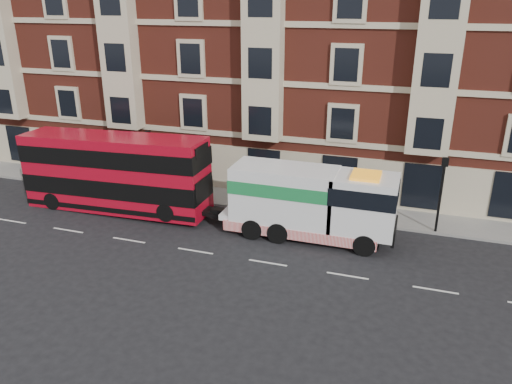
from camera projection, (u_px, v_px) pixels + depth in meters
ground at (195, 251)px, 26.25m from camera, size 120.00×120.00×0.00m
sidewalk at (243, 199)px, 32.86m from camera, size 90.00×3.00×0.15m
victorian_terrace at (284, 34)px, 35.73m from camera, size 45.00×12.00×20.40m
lamp_post_west at (150, 158)px, 32.53m from camera, size 0.35×0.15×4.35m
lamp_post_east at (441, 189)px, 27.25m from camera, size 0.35×0.15×4.35m
double_decker_bus at (115, 172)px, 30.48m from camera, size 11.78×2.71×4.77m
tow_truck at (308, 202)px, 27.10m from camera, size 9.44×2.79×3.93m
pedestrian at (114, 170)px, 35.36m from camera, size 0.78×0.65×1.82m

